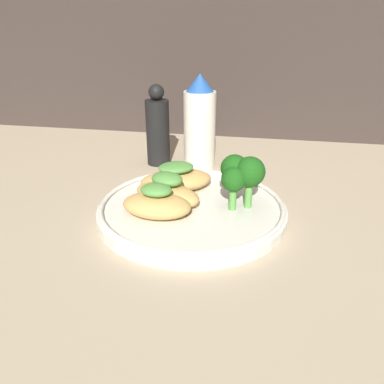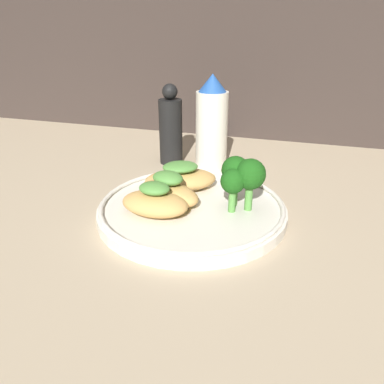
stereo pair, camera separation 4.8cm
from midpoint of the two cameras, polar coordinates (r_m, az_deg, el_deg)
name	(u,v)px [view 2 (the right image)]	position (r cm, az deg, el deg)	size (l,w,h in cm)	color
ground_plane	(192,219)	(50.01, 2.77, -4.13)	(180.00, 180.00, 1.00)	tan
plate	(192,209)	(49.31, 2.80, -2.61)	(24.70, 24.70, 2.00)	silver
grilled_meat_front	(155,202)	(46.47, -2.72, -1.59)	(8.96, 6.04, 4.18)	tan
grilled_meat_middle	(169,190)	(49.38, -0.79, 0.19)	(10.45, 7.85, 4.38)	tan
grilled_meat_back	(180,178)	(53.52, 0.81, 2.05)	(12.08, 10.44, 3.99)	tan
broccoli_bunch	(241,175)	(47.40, 10.42, 2.45)	(5.75, 4.86, 6.86)	#569942
sauce_bottle	(212,124)	(64.62, 5.19, 10.21)	(5.44, 5.44, 15.91)	silver
pepper_grinder	(171,128)	(66.81, -1.18, 9.63)	(4.10, 4.10, 14.03)	black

